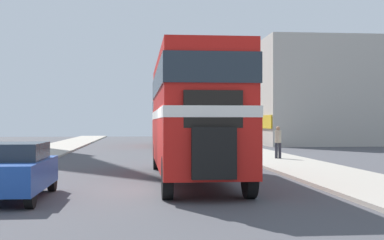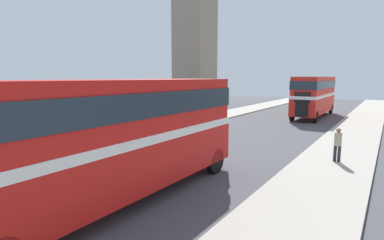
% 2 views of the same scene
% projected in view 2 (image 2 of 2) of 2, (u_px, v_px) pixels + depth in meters
% --- Properties ---
extents(ground_plane, '(120.00, 120.00, 0.00)m').
position_uv_depth(ground_plane, '(18.00, 224.00, 8.83)').
color(ground_plane, '#47474C').
extents(double_decker_bus, '(2.50, 11.16, 4.20)m').
position_uv_depth(double_decker_bus, '(122.00, 130.00, 10.07)').
color(double_decker_bus, red).
rests_on(double_decker_bus, ground_plane).
extents(bus_distant, '(2.46, 10.64, 4.32)m').
position_uv_depth(bus_distant, '(314.00, 93.00, 31.97)').
color(bus_distant, red).
rests_on(bus_distant, ground_plane).
extents(pedestrian_walking, '(0.34, 0.34, 1.69)m').
position_uv_depth(pedestrian_walking, '(338.00, 143.00, 14.73)').
color(pedestrian_walking, '#282833').
rests_on(pedestrian_walking, sidewalk_right).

